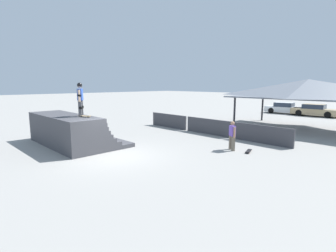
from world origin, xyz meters
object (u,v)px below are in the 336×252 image
(skater_on_deck, at_px, (80,97))
(skateboard_on_deck, at_px, (85,116))
(bystander_walking, at_px, (232,134))
(parked_car_white, at_px, (285,108))
(parked_car_tan, at_px, (315,110))
(skateboard_on_ground, at_px, (249,151))

(skater_on_deck, relative_size, skateboard_on_deck, 2.24)
(skater_on_deck, xyz_separation_m, bystander_walking, (5.76, 5.38, -1.87))
(bystander_walking, relative_size, parked_car_white, 0.35)
(parked_car_tan, bearing_deg, bystander_walking, -87.35)
(bystander_walking, xyz_separation_m, parked_car_tan, (-1.87, 18.65, -0.23))
(bystander_walking, bearing_deg, skateboard_on_deck, 78.36)
(skater_on_deck, distance_m, bystander_walking, 8.10)
(bystander_walking, relative_size, skateboard_on_ground, 1.77)
(skater_on_deck, distance_m, parked_car_white, 24.33)
(bystander_walking, xyz_separation_m, parked_car_white, (-5.08, 18.85, -0.24))
(bystander_walking, height_order, parked_car_tan, bystander_walking)
(bystander_walking, distance_m, skateboard_on_ground, 1.16)
(skateboard_on_ground, relative_size, parked_car_white, 0.20)
(skater_on_deck, height_order, parked_car_white, skater_on_deck)
(skater_on_deck, bearing_deg, parked_car_tan, 116.58)
(skateboard_on_ground, height_order, parked_car_tan, parked_car_tan)
(parked_car_tan, bearing_deg, parked_car_white, 173.37)
(bystander_walking, bearing_deg, skateboard_on_ground, -130.84)
(skater_on_deck, bearing_deg, skateboard_on_deck, 34.69)
(skateboard_on_ground, distance_m, parked_car_white, 19.54)
(skateboard_on_deck, height_order, parked_car_white, skateboard_on_deck)
(parked_car_white, relative_size, parked_car_tan, 0.96)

